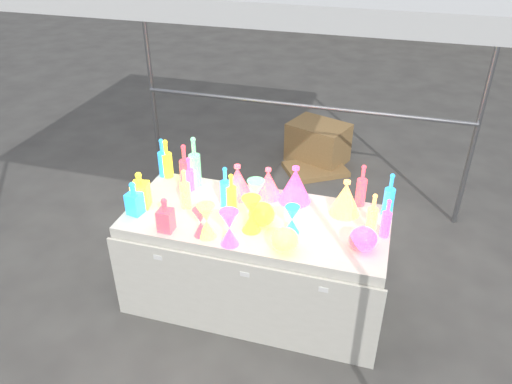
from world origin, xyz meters
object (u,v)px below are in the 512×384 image
(cardboard_box_closed, at_px, (318,143))
(bottle_0, at_px, (167,158))
(hourglass_0, at_px, (201,222))
(globe_0, at_px, (262,215))
(display_table, at_px, (256,260))
(decanter_0, at_px, (140,190))
(lampshade_0, at_px, (268,183))

(cardboard_box_closed, relative_size, bottle_0, 1.98)
(cardboard_box_closed, xyz_separation_m, hourglass_0, (-0.32, -2.65, 0.62))
(cardboard_box_closed, distance_m, globe_0, 2.50)
(display_table, height_order, cardboard_box_closed, display_table)
(cardboard_box_closed, xyz_separation_m, decanter_0, (-0.85, -2.45, 0.66))
(bottle_0, relative_size, globe_0, 1.76)
(display_table, xyz_separation_m, cardboard_box_closed, (0.04, 2.36, -0.15))
(lampshade_0, bearing_deg, globe_0, -57.78)
(decanter_0, relative_size, lampshade_0, 1.18)
(globe_0, bearing_deg, decanter_0, -178.41)
(display_table, xyz_separation_m, globe_0, (0.06, -0.06, 0.45))
(decanter_0, distance_m, lampshade_0, 0.90)
(display_table, relative_size, globe_0, 10.35)
(decanter_0, bearing_deg, hourglass_0, -32.91)
(display_table, bearing_deg, globe_0, -46.06)
(bottle_0, bearing_deg, display_table, -23.77)
(display_table, xyz_separation_m, bottle_0, (-0.82, 0.36, 0.53))
(bottle_0, bearing_deg, decanter_0, -89.51)
(cardboard_box_closed, height_order, lampshade_0, lampshade_0)
(bottle_0, distance_m, lampshade_0, 0.83)
(bottle_0, relative_size, lampshade_0, 1.35)
(bottle_0, height_order, hourglass_0, bottle_0)
(hourglass_0, bearing_deg, globe_0, 33.59)
(cardboard_box_closed, bearing_deg, decanter_0, -89.14)
(bottle_0, bearing_deg, globe_0, -25.71)
(cardboard_box_closed, bearing_deg, lampshade_0, -70.83)
(globe_0, xyz_separation_m, lampshade_0, (-0.05, 0.35, 0.05))
(decanter_0, bearing_deg, display_table, -5.84)
(globe_0, height_order, lampshade_0, lampshade_0)
(hourglass_0, distance_m, lampshade_0, 0.65)
(display_table, xyz_separation_m, lampshade_0, (0.01, 0.29, 0.49))
(bottle_0, distance_m, hourglass_0, 0.84)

